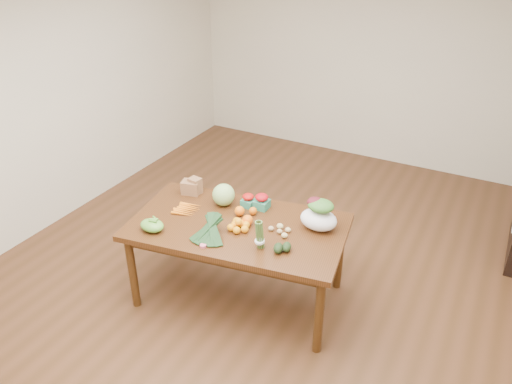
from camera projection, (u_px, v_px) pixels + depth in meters
The scene contains 23 objects.
floor at pixel (269, 273), 4.75m from camera, with size 6.00×6.00×0.00m, color #55321D.
room_walls at pixel (271, 142), 4.09m from camera, with size 5.02×6.02×2.70m.
dining_table at pixel (239, 261), 4.29m from camera, with size 1.76×0.98×0.75m, color #492411.
paper_bag at pixel (191, 186), 4.53m from camera, with size 0.21×0.18×0.15m, color brown, non-canonical shape.
cabbage at pixel (224, 195), 4.34m from camera, with size 0.20×0.20×0.20m, color #9AC974.
strawberry_basket_a at pixel (248, 201), 4.34m from camera, with size 0.11×0.11×0.10m, color red, non-canonical shape.
strawberry_basket_b at pixel (262, 203), 4.31m from camera, with size 0.12×0.12×0.11m, color #AC0B18, non-canonical shape.
orange_a at pixel (240, 211), 4.21m from camera, with size 0.09×0.09×0.09m, color orange.
orange_b at pixel (253, 211), 4.23m from camera, with size 0.07×0.07×0.07m, color orange.
orange_c at pixel (248, 220), 4.08m from camera, with size 0.09×0.09×0.09m, color #FF580F.
mandarin_cluster at pixel (238, 223), 4.03m from camera, with size 0.18×0.18×0.10m, color orange, non-canonical shape.
carrots at pixel (186, 209), 4.29m from camera, with size 0.22×0.22×0.03m, color orange, non-canonical shape.
snap_pea_bag at pixel (152, 225), 4.01m from camera, with size 0.21×0.15×0.09m, color #5BAE3B.
kale_bunch at pixel (208, 231), 3.87m from camera, with size 0.32×0.40×0.16m, color #163218, non-canonical shape.
asparagus_bundle at pixel (260, 235), 3.75m from camera, with size 0.08×0.08×0.25m, color #55843C, non-canonical shape.
potato_a at pixel (271, 228), 4.02m from camera, with size 0.05×0.04×0.04m, color tan.
potato_b at pixel (280, 231), 3.98m from camera, with size 0.05×0.04×0.04m, color tan.
potato_c at pixel (288, 230), 4.00m from camera, with size 0.05×0.04×0.04m, color tan.
potato_d at pixel (280, 226), 4.04m from camera, with size 0.06×0.05×0.05m, color #D1C378.
potato_e at pixel (285, 235), 3.93m from camera, with size 0.05×0.05×0.04m, color #DAC37E.
avocado_a at pixel (278, 248), 3.75m from camera, with size 0.07×0.11×0.07m, color black.
avocado_b at pixel (287, 247), 3.77m from camera, with size 0.07×0.10×0.07m, color black.
salad_bag at pixel (319, 216), 4.00m from camera, with size 0.31×0.23×0.24m, color white, non-canonical shape.
Camera 1 is at (1.67, -3.38, 2.98)m, focal length 35.00 mm.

